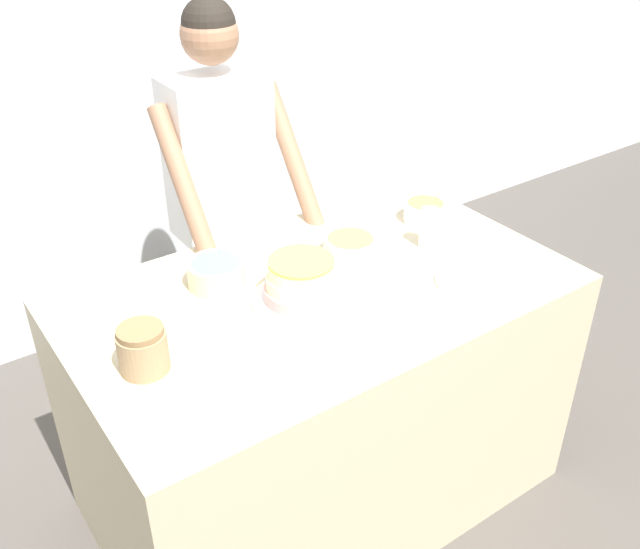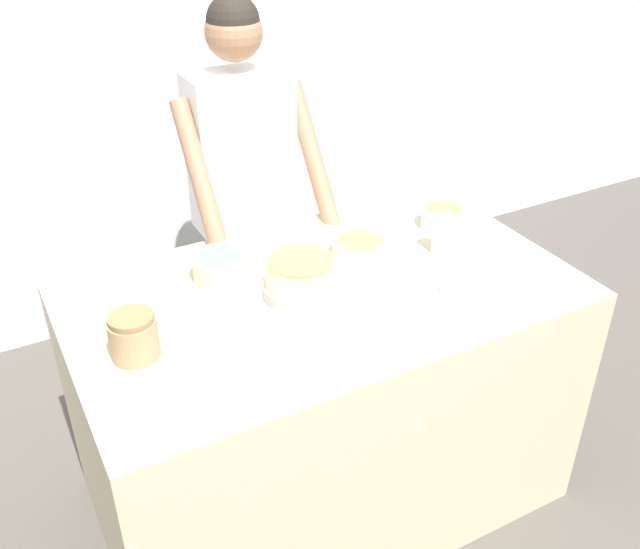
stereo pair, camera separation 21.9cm
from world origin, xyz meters
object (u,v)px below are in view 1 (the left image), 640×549
object	(u,v)px
person_baker	(222,179)
ceramic_plate	(473,281)
frosting_bowl_olive	(425,211)
stoneware_jar	(143,349)
cake	(301,283)
frosting_bowl_yellow	(350,246)
drinking_glass	(429,228)
frosting_bowl_blue	(216,272)

from	to	relation	value
person_baker	ceramic_plate	distance (m)	1.04
frosting_bowl_olive	person_baker	bearing A→B (deg)	136.31
person_baker	stoneware_jar	world-z (taller)	person_baker
ceramic_plate	stoneware_jar	bearing A→B (deg)	169.44
person_baker	stoneware_jar	bearing A→B (deg)	-130.69
ceramic_plate	stoneware_jar	xyz separation A→B (m)	(-1.05, 0.20, 0.06)
frosting_bowl_olive	ceramic_plate	size ratio (longest dim) A/B	0.63
cake	ceramic_plate	size ratio (longest dim) A/B	1.28
frosting_bowl_yellow	ceramic_plate	distance (m)	0.43
frosting_bowl_olive	ceramic_plate	xyz separation A→B (m)	(-0.16, -0.42, -0.04)
person_baker	drinking_glass	distance (m)	0.82
frosting_bowl_blue	frosting_bowl_olive	size ratio (longest dim) A/B	1.18
drinking_glass	frosting_bowl_yellow	bearing A→B (deg)	158.58
drinking_glass	ceramic_plate	world-z (taller)	drinking_glass
stoneware_jar	drinking_glass	bearing A→B (deg)	3.73
person_baker	frosting_bowl_yellow	distance (m)	0.62
frosting_bowl_yellow	drinking_glass	size ratio (longest dim) A/B	1.30
cake	frosting_bowl_yellow	xyz separation A→B (m)	(0.30, 0.14, -0.03)
frosting_bowl_olive	stoneware_jar	size ratio (longest dim) A/B	1.16
cake	frosting_bowl_yellow	bearing A→B (deg)	25.35
frosting_bowl_blue	stoneware_jar	world-z (taller)	frosting_bowl_blue
frosting_bowl_blue	drinking_glass	distance (m)	0.76
frosting_bowl_blue	drinking_glass	world-z (taller)	frosting_bowl_blue
drinking_glass	stoneware_jar	world-z (taller)	drinking_glass
frosting_bowl_olive	drinking_glass	xyz separation A→B (m)	(-0.12, -0.15, 0.03)
frosting_bowl_yellow	ceramic_plate	size ratio (longest dim) A/B	0.74
cake	frosting_bowl_yellow	distance (m)	0.33
frosting_bowl_yellow	drinking_glass	bearing A→B (deg)	-21.42
frosting_bowl_blue	frosting_bowl_olive	distance (m)	0.86
frosting_bowl_blue	frosting_bowl_olive	xyz separation A→B (m)	(0.85, -0.05, -0.00)
drinking_glass	stoneware_jar	size ratio (longest dim) A/B	1.05
frosting_bowl_olive	frosting_bowl_yellow	bearing A→B (deg)	-173.34
person_baker	frosting_bowl_blue	size ratio (longest dim) A/B	9.19
frosting_bowl_yellow	frosting_bowl_olive	size ratio (longest dim) A/B	1.17
person_baker	drinking_glass	bearing A→B (deg)	-57.16
drinking_glass	cake	bearing A→B (deg)	-176.33
person_baker	frosting_bowl_yellow	xyz separation A→B (m)	(0.18, -0.58, -0.08)
frosting_bowl_yellow	drinking_glass	world-z (taller)	drinking_glass
person_baker	frosting_bowl_blue	xyz separation A→B (m)	(-0.29, -0.49, -0.07)
person_baker	frosting_bowl_olive	size ratio (longest dim) A/B	10.83
person_baker	frosting_bowl_yellow	size ratio (longest dim) A/B	9.23
person_baker	frosting_bowl_blue	bearing A→B (deg)	-120.61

